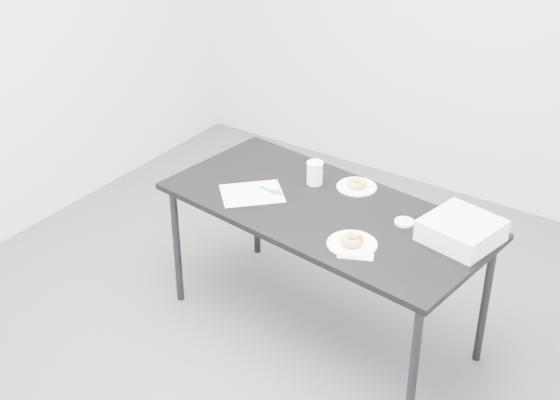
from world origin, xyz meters
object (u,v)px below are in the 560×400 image
Objects in this scene: scorecard at (252,193)px; bakery_box at (462,230)px; table at (324,217)px; plate_near at (352,244)px; donut_far at (357,184)px; coffee_cup at (315,173)px; plate_far at (357,187)px; donut_near at (352,240)px; pen at (271,190)px.

bakery_box is (1.07, 0.18, 0.05)m from scorecard.
table is 7.47× the size of plate_near.
donut_far is 0.23m from coffee_cup.
bakery_box is at bearing -15.29° from plate_far.
donut_near is 0.51m from bakery_box.
table is 0.29m from donut_far.
donut_near is 0.88× the size of coffee_cup.
pen is 0.62× the size of plate_near.
bakery_box is (1.00, 0.11, 0.05)m from pen.
bakery_box is (0.68, 0.10, 0.11)m from table.
plate_far is 2.13× the size of donut_far.
plate_far is (-0.25, 0.50, -0.00)m from plate_near.
bakery_box is at bearing 8.30° from pen.
bakery_box is (0.40, 0.32, 0.05)m from plate_near.
donut_far is (-0.25, 0.50, -0.01)m from donut_near.
plate_near is at bearing 0.00° from donut_near.
donut_far is (0.35, 0.29, 0.01)m from pen.
table is 8.28× the size of plate_far.
donut_far is at bearing 90.00° from plate_far.
donut_near is 0.35× the size of bakery_box.
table is 12.08× the size of pen.
coffee_cup reaches higher than donut_near.
donut_far is (0.42, 0.36, 0.02)m from scorecard.
donut_far is (-0.25, 0.50, 0.02)m from plate_near.
donut_near is at bearing -129.37° from bakery_box.
plate_near reaches higher than plate_far.
pen reaches higher than scorecard.
pen is 1.15× the size of coffee_cup.
bakery_box reaches higher than pen.
scorecard is at bearing -131.99° from pen.
scorecard is 0.35m from coffee_cup.
table is 15.90× the size of donut_near.
coffee_cup is (0.14, 0.20, 0.06)m from pen.
scorecard is 2.84× the size of donut_near.
pen is 0.45m from plate_far.
pen reaches higher than plate_far.
scorecard is 2.15× the size of pen.
table is 0.37m from donut_near.
coffee_cup is (-0.21, -0.09, 0.06)m from plate_far.
donut_near is (0.60, -0.21, 0.02)m from pen.
donut_near is (0.28, -0.23, 0.09)m from table.
plate_near is (0.28, -0.23, 0.06)m from table.
plate_near reaches higher than scorecard.
bakery_box is (0.86, -0.09, -0.01)m from coffee_cup.
plate_near is 0.51m from bakery_box.
coffee_cup is at bearing -157.17° from plate_far.
donut_far reaches higher than table.
donut_far is 0.79× the size of coffee_cup.
pen is 0.45m from donut_far.
plate_far is at bearing 90.54° from table.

